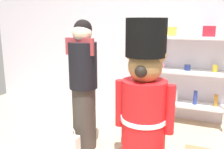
# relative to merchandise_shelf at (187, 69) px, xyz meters

# --- Properties ---
(back_wall) EXTENTS (6.40, 0.12, 2.60)m
(back_wall) POSITION_rel_merchandise_shelf_xyz_m (-0.67, 0.22, 0.42)
(back_wall) COLOR silver
(back_wall) RESTS_ON ground_plane
(merchandise_shelf) EXTENTS (1.23, 0.35, 1.74)m
(merchandise_shelf) POSITION_rel_merchandise_shelf_xyz_m (0.00, 0.00, 0.00)
(merchandise_shelf) COLOR white
(merchandise_shelf) RESTS_ON ground_plane
(teddy_bear_guard) EXTENTS (0.67, 0.51, 1.63)m
(teddy_bear_guard) POSITION_rel_merchandise_shelf_xyz_m (-0.33, -1.35, -0.11)
(teddy_bear_guard) COLOR red
(teddy_bear_guard) RESTS_ON ground_plane
(person_shopper) EXTENTS (0.36, 0.34, 1.62)m
(person_shopper) POSITION_rel_merchandise_shelf_xyz_m (-1.12, -1.27, -0.03)
(person_shopper) COLOR #38332D
(person_shopper) RESTS_ON ground_plane
(shopping_bag) EXTENTS (0.25, 0.12, 0.42)m
(shopping_bag) POSITION_rel_merchandise_shelf_xyz_m (-1.16, -1.58, -0.73)
(shopping_bag) COLOR silver
(shopping_bag) RESTS_ON ground_plane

